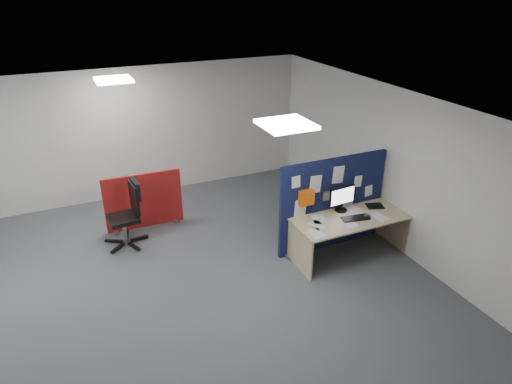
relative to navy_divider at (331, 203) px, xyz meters
name	(u,v)px	position (x,y,z in m)	size (l,w,h in m)	color
floor	(129,298)	(-3.46, -0.04, -0.82)	(9.00, 9.00, 0.00)	#52555A
ceiling	(102,120)	(-3.46, -0.04, 1.88)	(9.00, 7.00, 0.02)	white
wall_back	(89,140)	(-3.46, 3.46, 0.53)	(9.00, 0.02, 2.70)	silver
wall_right	(386,165)	(1.04, -0.04, 0.53)	(0.02, 7.00, 2.70)	silver
ceiling_lights	(122,106)	(-3.13, 0.63, 1.85)	(4.10, 4.10, 0.04)	white
navy_divider	(331,203)	(0.00, 0.00, 0.00)	(1.98, 0.30, 1.63)	#0F1537
main_desk	(348,224)	(0.12, -0.35, -0.25)	(1.92, 0.85, 0.73)	tan
monitor_main	(342,198)	(0.10, -0.15, 0.15)	(0.50, 0.21, 0.43)	black
keyboard	(355,218)	(0.15, -0.48, -0.08)	(0.45, 0.18, 0.03)	black
mouse	(367,216)	(0.37, -0.51, -0.07)	(0.10, 0.06, 0.03)	gray
paper_tray	(375,206)	(0.71, -0.26, -0.08)	(0.28, 0.22, 0.01)	black
red_divider	(144,201)	(-2.77, 1.99, -0.30)	(1.42, 0.30, 1.06)	maroon
office_chair	(129,210)	(-3.11, 1.50, -0.17)	(0.74, 0.76, 1.14)	black
desk_papers	(339,220)	(-0.12, -0.43, -0.09)	(1.44, 0.84, 0.00)	white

